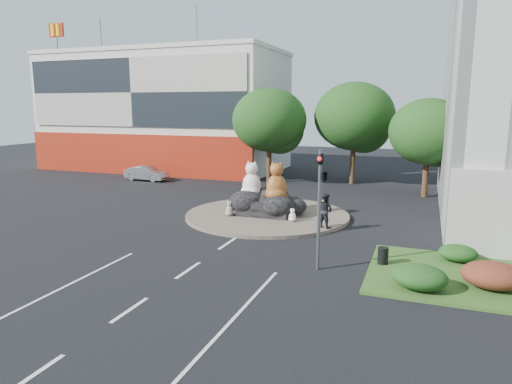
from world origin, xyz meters
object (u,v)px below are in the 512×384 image
cat_white (252,179)px  pedestrian_pink (324,213)px  pedestrian_dark (325,210)px  kitten_white (292,215)px  parked_car (147,173)px  litter_bin (383,256)px  kitten_calico (230,208)px  cat_tabby (277,181)px

cat_white → pedestrian_pink: cat_white is taller
cat_white → pedestrian_pink: 5.56m
cat_white → pedestrian_dark: size_ratio=1.21×
cat_white → kitten_white: cat_white is taller
parked_car → litter_bin: size_ratio=5.71×
parked_car → litter_bin: 27.48m
kitten_calico → pedestrian_dark: 6.00m
pedestrian_dark → parked_car: 21.99m
cat_white → cat_tabby: cat_tabby is taller
kitten_calico → parked_car: parked_car is taller
cat_white → cat_tabby: bearing=-5.4°
cat_tabby → kitten_white: cat_tabby is taller
cat_tabby → parked_car: size_ratio=0.59×
kitten_white → pedestrian_pink: 2.00m
kitten_white → pedestrian_dark: pedestrian_dark is taller
kitten_calico → parked_car: bearing=145.9°
kitten_calico → litter_bin: 10.86m
cat_tabby → kitten_calico: bearing=-175.6°
kitten_white → litter_bin: kitten_white is taller
litter_bin → pedestrian_dark: bearing=126.8°
kitten_calico → kitten_white: size_ratio=1.19×
kitten_white → litter_bin: size_ratio=1.12×
cat_white → kitten_white: 3.86m
litter_bin → cat_white: bearing=141.3°
pedestrian_pink → pedestrian_dark: size_ratio=0.82×
pedestrian_dark → kitten_white: bearing=7.4°
cat_white → pedestrian_dark: bearing=-18.2°
pedestrian_pink → litter_bin: size_ratio=2.19×
cat_tabby → kitten_calico: (-2.57, -1.23, -1.62)m
kitten_calico → pedestrian_pink: size_ratio=0.61×
cat_tabby → pedestrian_pink: 3.92m
litter_bin → kitten_white: bearing=135.9°
kitten_calico → cat_white: bearing=67.3°
parked_car → litter_bin: (22.39, -15.93, -0.19)m
cat_tabby → kitten_white: size_ratio=3.01×
cat_white → kitten_calico: (-0.83, -1.57, -1.58)m
pedestrian_pink → parked_car: (-18.78, 11.06, -0.31)m
cat_tabby → kitten_calico: 3.28m
kitten_white → litter_bin: (5.51, -5.34, -0.12)m
kitten_white → pedestrian_pink: pedestrian_pink is taller
parked_car → litter_bin: bearing=-123.1°
kitten_white → parked_car: size_ratio=0.20×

